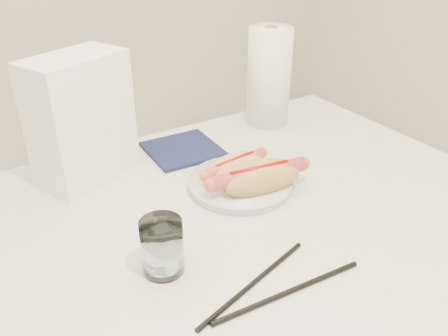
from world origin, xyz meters
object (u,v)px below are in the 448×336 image
plate (240,185)px  hotdog_right (259,178)px  table (206,254)px  napkin_box (81,120)px  hotdog_left (235,167)px  water_glass (162,247)px  paper_towel_roll (269,77)px

plate → hotdog_right: bearing=-72.3°
table → napkin_box: (-0.11, 0.28, 0.19)m
table → hotdog_right: 0.17m
table → hotdog_left: (0.13, 0.10, 0.10)m
hotdog_left → water_glass: 0.29m
hotdog_right → water_glass: size_ratio=2.19×
table → water_glass: bearing=-151.3°
hotdog_left → napkin_box: napkin_box is taller
water_glass → paper_towel_roll: (0.47, 0.37, 0.08)m
hotdog_left → paper_towel_roll: bearing=34.1°
napkin_box → paper_towel_roll: napkin_box is taller
table → paper_towel_roll: bearing=40.5°
hotdog_left → water_glass: bearing=-152.8°
hotdog_left → paper_towel_roll: 0.33m
plate → water_glass: water_glass is taller
water_glass → hotdog_right: bearing=20.9°
hotdog_right → table: bearing=-158.2°
table → napkin_box: bearing=111.8°
plate → napkin_box: size_ratio=0.78×
table → paper_towel_roll: paper_towel_roll is taller
plate → water_glass: 0.27m
hotdog_left → paper_towel_roll: (0.24, 0.21, 0.09)m
paper_towel_roll → table: bearing=-139.5°
napkin_box → paper_towel_roll: size_ratio=1.04×
table → paper_towel_roll: (0.36, 0.31, 0.18)m
hotdog_right → water_glass: water_glass is taller
napkin_box → paper_towel_roll: (0.48, 0.03, -0.01)m
hotdog_right → paper_towel_roll: 0.37m
table → hotdog_left: size_ratio=7.91×
napkin_box → table: bearing=-91.1°
water_glass → paper_towel_roll: paper_towel_roll is taller
table → hotdog_left: 0.19m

